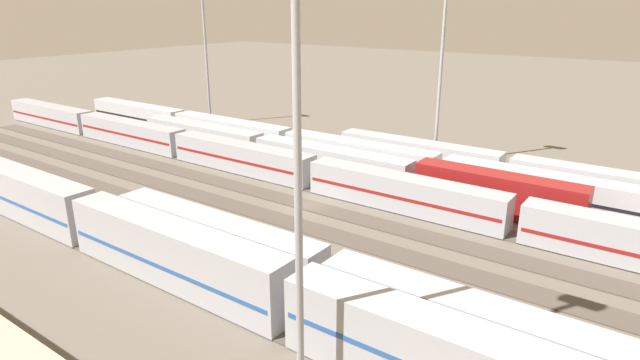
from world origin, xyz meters
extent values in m
plane|color=#60594F|center=(0.00, 0.00, 0.00)|extent=(400.00, 400.00, 0.00)
cube|color=#3D3833|center=(0.00, -20.00, 0.06)|extent=(140.00, 2.80, 0.12)
cube|color=#3D3833|center=(0.00, -15.00, 0.06)|extent=(140.00, 2.80, 0.12)
cube|color=#3D3833|center=(0.00, -10.00, 0.06)|extent=(140.00, 2.80, 0.12)
cube|color=#4C443D|center=(0.00, -5.00, 0.06)|extent=(140.00, 2.80, 0.12)
cube|color=#4C443D|center=(0.00, 0.00, 0.06)|extent=(140.00, 2.80, 0.12)
cube|color=#4C443D|center=(0.00, 5.00, 0.06)|extent=(140.00, 2.80, 0.12)
cube|color=#4C443D|center=(0.00, 10.00, 0.06)|extent=(140.00, 2.80, 0.12)
cube|color=#4C443D|center=(0.00, 15.00, 0.06)|extent=(140.00, 2.80, 0.12)
cube|color=#4C443D|center=(0.00, 20.00, 0.06)|extent=(140.00, 2.80, 0.12)
cube|color=#B7BABF|center=(-28.03, -20.00, 2.02)|extent=(23.00, 3.00, 3.80)
cube|color=maroon|center=(-28.03, -20.00, 2.04)|extent=(22.40, 3.06, 0.36)
cube|color=#B7BABF|center=(-3.83, -20.00, 2.02)|extent=(23.00, 3.00, 3.80)
cube|color=maroon|center=(-3.83, -20.00, 1.87)|extent=(22.40, 3.06, 0.36)
cube|color=silver|center=(-21.53, -15.00, 2.02)|extent=(23.00, 3.00, 3.80)
cube|color=black|center=(-21.53, -15.00, 1.80)|extent=(22.40, 3.06, 0.36)
cube|color=silver|center=(2.67, -15.00, 2.02)|extent=(23.00, 3.00, 3.80)
cube|color=black|center=(2.67, -15.00, 2.01)|extent=(22.40, 3.06, 0.36)
cube|color=silver|center=(26.87, -15.00, 2.02)|extent=(23.00, 3.00, 3.80)
cube|color=black|center=(26.87, -15.00, 1.71)|extent=(22.40, 3.06, 0.36)
cube|color=silver|center=(51.07, -15.00, 2.02)|extent=(23.00, 3.00, 3.80)
cube|color=black|center=(51.07, -15.00, 1.66)|extent=(22.40, 3.06, 0.36)
cube|color=#A8AAB2|center=(-25.07, 15.00, 2.02)|extent=(23.00, 3.00, 3.80)
cube|color=#1E6B9E|center=(-25.07, 15.00, 1.71)|extent=(22.40, 3.06, 0.36)
cube|color=#A8AAB2|center=(-0.87, 15.00, 2.02)|extent=(23.00, 3.00, 3.80)
cube|color=#1E6B9E|center=(-0.87, 15.00, 2.14)|extent=(22.40, 3.06, 0.36)
cube|color=maroon|center=(-17.87, -10.00, 2.32)|extent=(18.00, 3.00, 4.40)
cube|color=#B7BABF|center=(3.83, -10.00, 2.02)|extent=(23.00, 3.00, 3.80)
cube|color=#1E6B9E|center=(3.83, -10.00, 2.10)|extent=(22.40, 3.06, 0.36)
cube|color=#B7BABF|center=(28.03, -10.00, 2.02)|extent=(23.00, 3.00, 3.80)
cube|color=#1E6B9E|center=(28.03, -10.00, 1.73)|extent=(22.40, 3.06, 0.36)
cube|color=#A8AAB2|center=(-1.52, 20.00, 2.62)|extent=(23.00, 3.00, 5.00)
cube|color=#285193|center=(-1.52, 20.00, 2.12)|extent=(22.40, 3.06, 0.36)
cube|color=#A8AAB2|center=(22.68, 20.00, 2.62)|extent=(23.00, 3.00, 5.00)
cube|color=#285193|center=(22.68, 20.00, 2.27)|extent=(22.40, 3.06, 0.36)
cube|color=#A8AAB2|center=(-9.29, -5.00, 2.02)|extent=(23.00, 3.00, 3.80)
cube|color=maroon|center=(-9.29, -5.00, 1.92)|extent=(22.40, 3.06, 0.36)
cube|color=#A8AAB2|center=(14.91, -5.00, 2.02)|extent=(23.00, 3.00, 3.80)
cube|color=maroon|center=(14.91, -5.00, 1.99)|extent=(22.40, 3.06, 0.36)
cube|color=#A8AAB2|center=(39.11, -5.00, 2.02)|extent=(23.00, 3.00, 3.80)
cube|color=maroon|center=(39.11, -5.00, 2.07)|extent=(22.40, 3.06, 0.36)
cube|color=#A8AAB2|center=(63.31, -5.00, 2.02)|extent=(23.00, 3.00, 3.80)
cube|color=maroon|center=(63.31, -5.00, 1.76)|extent=(22.40, 3.06, 0.36)
cylinder|color=#9EA0A5|center=(-4.84, -23.59, 14.39)|extent=(0.44, 0.44, 28.77)
cylinder|color=#9EA0A5|center=(-17.15, 23.66, 14.38)|extent=(0.44, 0.44, 28.75)
cylinder|color=#9EA0A5|center=(41.03, -23.85, 11.74)|extent=(0.44, 0.44, 23.48)
camera|label=1|loc=(-32.93, 43.82, 21.50)|focal=29.30mm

